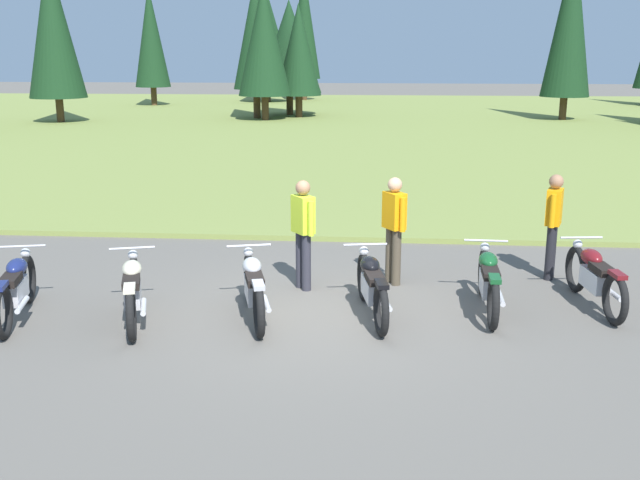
# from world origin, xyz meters

# --- Properties ---
(ground_plane) EXTENTS (140.00, 140.00, 0.00)m
(ground_plane) POSITION_xyz_m (0.00, 0.00, 0.00)
(ground_plane) COLOR #605B54
(grass_moorland) EXTENTS (80.00, 44.00, 0.10)m
(grass_moorland) POSITION_xyz_m (0.00, 25.97, 0.05)
(grass_moorland) COLOR olive
(grass_moorland) RESTS_ON ground
(forest_treeline) EXTENTS (40.29, 25.23, 8.81)m
(forest_treeline) POSITION_xyz_m (1.50, 29.77, 4.40)
(forest_treeline) COLOR #47331E
(forest_treeline) RESTS_ON ground
(motorcycle_navy) EXTENTS (0.75, 2.07, 0.88)m
(motorcycle_navy) POSITION_xyz_m (-4.01, -0.51, 0.44)
(motorcycle_navy) COLOR black
(motorcycle_navy) RESTS_ON ground
(motorcycle_cream) EXTENTS (0.82, 2.04, 0.88)m
(motorcycle_cream) POSITION_xyz_m (-2.41, -0.47, 0.44)
(motorcycle_cream) COLOR black
(motorcycle_cream) RESTS_ON ground
(motorcycle_silver) EXTENTS (0.78, 2.05, 0.88)m
(motorcycle_silver) POSITION_xyz_m (-0.83, -0.21, 0.44)
(motorcycle_silver) COLOR black
(motorcycle_silver) RESTS_ON ground
(motorcycle_black) EXTENTS (0.69, 2.08, 0.88)m
(motorcycle_black) POSITION_xyz_m (0.76, -0.03, 0.44)
(motorcycle_black) COLOR black
(motorcycle_black) RESTS_ON ground
(motorcycle_british_green) EXTENTS (0.62, 2.10, 0.88)m
(motorcycle_british_green) POSITION_xyz_m (2.36, 0.32, 0.44)
(motorcycle_british_green) COLOR black
(motorcycle_british_green) RESTS_ON ground
(motorcycle_maroon) EXTENTS (0.62, 2.10, 0.88)m
(motorcycle_maroon) POSITION_xyz_m (3.87, 0.63, 0.44)
(motorcycle_maroon) COLOR black
(motorcycle_maroon) RESTS_ON ground
(rider_in_hivis_vest) EXTENTS (0.38, 0.48, 1.67)m
(rider_in_hivis_vest) POSITION_xyz_m (1.06, 1.48, 0.95)
(rider_in_hivis_vest) COLOR #4C4233
(rider_in_hivis_vest) RESTS_ON ground
(rider_checking_bike) EXTENTS (0.39, 0.46, 1.67)m
(rider_checking_bike) POSITION_xyz_m (-0.29, 1.10, 0.95)
(rider_checking_bike) COLOR #2D2D38
(rider_checking_bike) RESTS_ON ground
(rider_with_back_turned) EXTENTS (0.32, 0.53, 1.67)m
(rider_with_back_turned) POSITION_xyz_m (3.55, 1.95, 0.95)
(rider_with_back_turned) COLOR black
(rider_with_back_turned) RESTS_ON ground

